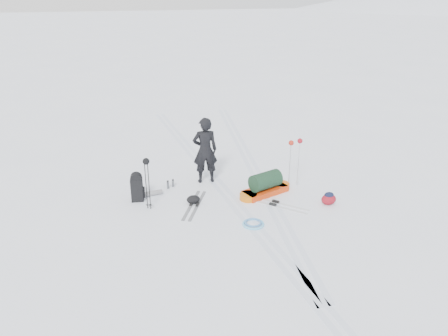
# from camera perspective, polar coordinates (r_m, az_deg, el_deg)

# --- Properties ---
(ground) EXTENTS (200.00, 200.00, 0.00)m
(ground) POSITION_cam_1_polar(r_m,az_deg,el_deg) (12.36, 0.57, -3.70)
(ground) COLOR white
(ground) RESTS_ON ground
(snow_hill_backdrop) EXTENTS (359.50, 192.00, 162.45)m
(snow_hill_backdrop) POSITION_cam_1_polar(r_m,az_deg,el_deg) (137.29, 15.95, -11.13)
(snow_hill_backdrop) COLOR white
(snow_hill_backdrop) RESTS_ON ground
(ski_tracks) EXTENTS (3.38, 17.97, 0.01)m
(ski_tracks) POSITION_cam_1_polar(r_m,az_deg,el_deg) (13.28, 2.02, -1.74)
(ski_tracks) COLOR silver
(ski_tracks) RESTS_ON ground
(skier) EXTENTS (0.77, 0.54, 2.01)m
(skier) POSITION_cam_1_polar(r_m,az_deg,el_deg) (12.90, -2.49, 2.31)
(skier) COLOR black
(skier) RESTS_ON ground
(pulk_sled) EXTENTS (1.78, 1.03, 0.66)m
(pulk_sled) POSITION_cam_1_polar(r_m,az_deg,el_deg) (12.46, 5.42, -2.32)
(pulk_sled) COLOR red
(pulk_sled) RESTS_ON ground
(expedition_rucksack) EXTENTS (0.90, 0.45, 0.83)m
(expedition_rucksack) POSITION_cam_1_polar(r_m,az_deg,el_deg) (12.21, -11.04, -2.50)
(expedition_rucksack) COLOR black
(expedition_rucksack) RESTS_ON ground
(ski_poles_black) EXTENTS (0.19, 0.18, 1.45)m
(ski_poles_black) POSITION_cam_1_polar(r_m,az_deg,el_deg) (11.38, -10.10, 0.04)
(ski_poles_black) COLOR black
(ski_poles_black) RESTS_ON ground
(ski_poles_silver) EXTENTS (0.46, 0.23, 1.48)m
(ski_poles_silver) POSITION_cam_1_polar(r_m,az_deg,el_deg) (12.63, 9.29, 2.67)
(ski_poles_silver) COLOR #B3B5BA
(ski_poles_silver) RESTS_ON ground
(touring_skis_grey) EXTENTS (1.01, 1.68, 0.06)m
(touring_skis_grey) POSITION_cam_1_polar(r_m,az_deg,el_deg) (11.88, -3.90, -4.84)
(touring_skis_grey) COLOR gray
(touring_skis_grey) RESTS_ON ground
(touring_skis_white) EXTENTS (1.57, 1.60, 0.07)m
(touring_skis_white) POSITION_cam_1_polar(r_m,az_deg,el_deg) (11.99, 6.58, -4.67)
(touring_skis_white) COLOR silver
(touring_skis_white) RESTS_ON ground
(rope_coil) EXTENTS (0.66, 0.66, 0.07)m
(rope_coil) POSITION_cam_1_polar(r_m,az_deg,el_deg) (10.97, 3.84, -7.24)
(rope_coil) COLOR #60BCEA
(rope_coil) RESTS_ON ground
(small_daypack) EXTENTS (0.52, 0.50, 0.35)m
(small_daypack) POSITION_cam_1_polar(r_m,az_deg,el_deg) (12.19, 13.52, -3.90)
(small_daypack) COLOR maroon
(small_daypack) RESTS_ON ground
(thermos_pair) EXTENTS (0.25, 0.17, 0.25)m
(thermos_pair) POSITION_cam_1_polar(r_m,az_deg,el_deg) (12.92, -7.01, -2.08)
(thermos_pair) COLOR #55585D
(thermos_pair) RESTS_ON ground
(stuff_sack) EXTENTS (0.40, 0.32, 0.23)m
(stuff_sack) POSITION_cam_1_polar(r_m,az_deg,el_deg) (11.96, -4.04, -4.12)
(stuff_sack) COLOR black
(stuff_sack) RESTS_ON ground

